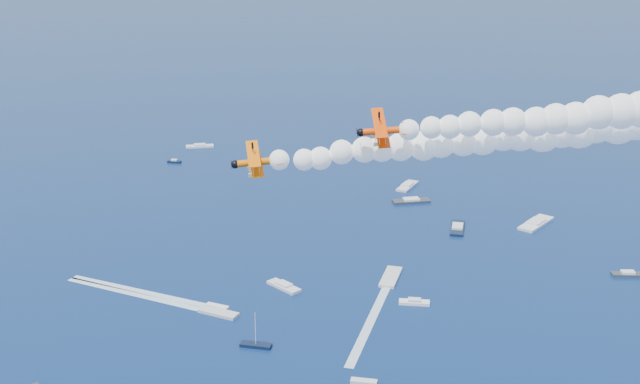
# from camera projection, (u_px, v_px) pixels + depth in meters

# --- Properties ---
(biplane_lead) EXTENTS (8.44, 9.74, 6.61)m
(biplane_lead) POSITION_uv_depth(u_px,v_px,m) (383.00, 131.00, 105.89)
(biplane_lead) COLOR #FF4305
(biplane_trail) EXTENTS (9.05, 10.10, 6.15)m
(biplane_trail) POSITION_uv_depth(u_px,v_px,m) (258.00, 162.00, 108.24)
(biplane_trail) COLOR #FF6B05
(smoke_trail_lead) EXTENTS (65.46, 41.45, 11.41)m
(smoke_trail_lead) POSITION_uv_depth(u_px,v_px,m) (640.00, 111.00, 105.64)
(smoke_trail_lead) COLOR white
(smoke_trail_trail) EXTENTS (65.86, 50.72, 11.41)m
(smoke_trail_trail) POSITION_uv_depth(u_px,v_px,m) (501.00, 135.00, 111.08)
(smoke_trail_trail) COLOR white
(spectator_boats) EXTENTS (221.70, 179.17, 0.70)m
(spectator_boats) POSITION_uv_depth(u_px,v_px,m) (410.00, 288.00, 203.48)
(spectator_boats) COLOR white
(spectator_boats) RESTS_ON ground
(boat_wakes) EXTENTS (171.51, 78.29, 0.04)m
(boat_wakes) POSITION_uv_depth(u_px,v_px,m) (345.00, 295.00, 200.76)
(boat_wakes) COLOR white
(boat_wakes) RESTS_ON ground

